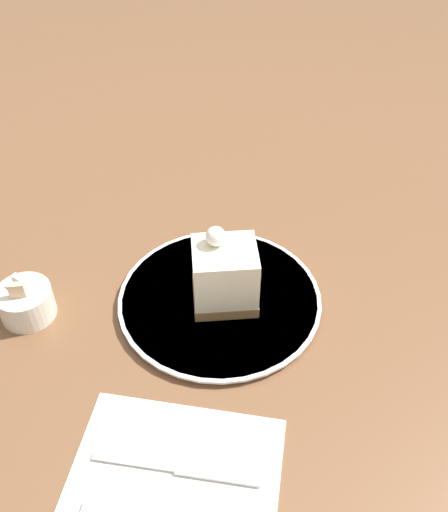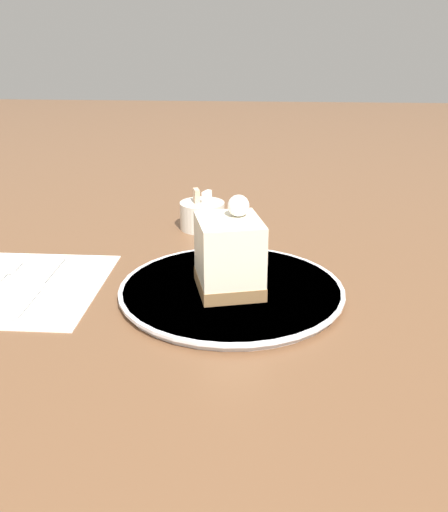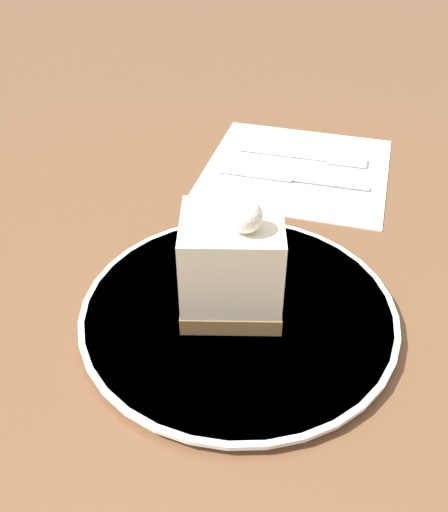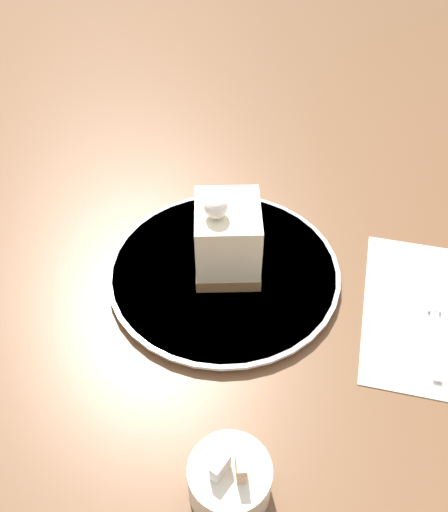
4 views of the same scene
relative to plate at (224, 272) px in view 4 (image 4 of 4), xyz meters
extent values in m
plane|color=brown|center=(0.04, -0.03, -0.01)|extent=(4.00, 4.00, 0.00)
cylinder|color=white|center=(0.00, 0.00, 0.00)|extent=(0.26, 0.26, 0.01)
cylinder|color=white|center=(0.00, 0.00, 0.00)|extent=(0.27, 0.27, 0.00)
cube|color=olive|center=(0.00, -0.01, 0.01)|extent=(0.09, 0.10, 0.02)
cube|color=#EFE5C6|center=(0.00, -0.01, 0.06)|extent=(0.09, 0.10, 0.07)
sphere|color=white|center=(0.01, 0.01, 0.11)|extent=(0.03, 0.03, 0.03)
cube|color=silver|center=(-0.24, -0.04, 0.00)|extent=(0.02, 0.09, 0.00)
cube|color=silver|center=(-0.24, 0.05, 0.00)|extent=(0.01, 0.09, 0.00)
cylinder|color=silver|center=(-0.06, 0.25, 0.02)|extent=(0.07, 0.07, 0.04)
cube|color=#D8B28C|center=(-0.07, 0.25, 0.05)|extent=(0.01, 0.02, 0.02)
cube|color=white|center=(-0.05, 0.25, 0.05)|extent=(0.02, 0.02, 0.02)
camera|label=1|loc=(-0.52, -0.09, 0.57)|focal=40.00mm
camera|label=2|loc=(0.03, -0.63, 0.30)|focal=40.00mm
camera|label=3|loc=(0.35, 0.08, 0.34)|focal=40.00mm
camera|label=4|loc=(-0.10, 0.44, 0.50)|focal=40.00mm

